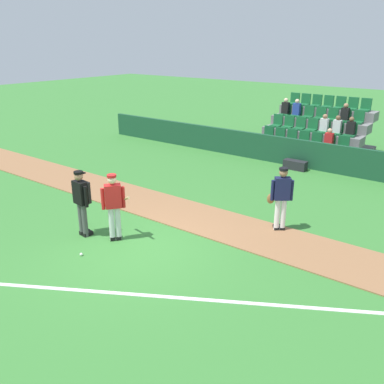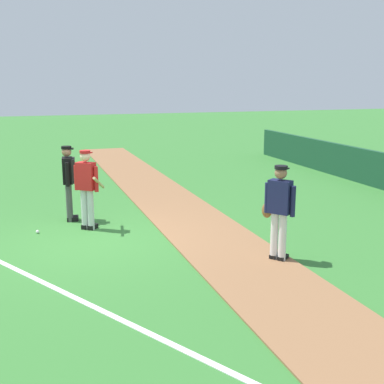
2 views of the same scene
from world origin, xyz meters
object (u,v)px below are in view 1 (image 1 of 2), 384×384
Objects in this scene: baseball at (81,254)px; equipment_bag at (295,165)px; umpire_home_plate at (82,200)px; runner_navy_jersey at (281,197)px; batter_red_jersey at (114,205)px.

baseball is 0.08× the size of equipment_bag.
umpire_home_plate is 5.15m from runner_navy_jersey.
runner_navy_jersey is 1.96× the size of equipment_bag.
equipment_bag is (-1.96, 5.52, -0.78)m from runner_navy_jersey.
umpire_home_plate is (-0.85, -0.30, 0.03)m from batter_red_jersey.
runner_navy_jersey is at bearing -70.45° from equipment_bag.
batter_red_jersey is 0.91m from umpire_home_plate.
runner_navy_jersey is at bearing 52.65° from baseball.
baseball is (-3.13, -4.10, -0.93)m from runner_navy_jersey.
equipment_bag is (1.17, 9.62, 0.14)m from baseball.
batter_red_jersey is at bearing 87.74° from baseball.
batter_red_jersey is 1.00× the size of umpire_home_plate.
batter_red_jersey is 4.31m from runner_navy_jersey.
umpire_home_plate is at bearing -139.90° from runner_navy_jersey.
equipment_bag is (1.98, 8.84, -0.82)m from umpire_home_plate.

